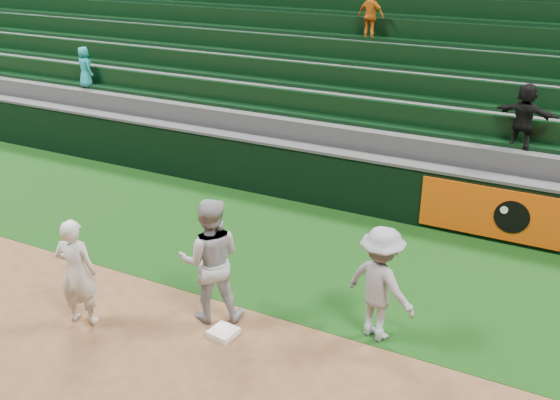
# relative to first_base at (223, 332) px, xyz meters

# --- Properties ---
(ground) EXTENTS (70.00, 70.00, 0.00)m
(ground) POSITION_rel_first_base_xyz_m (-0.13, -0.16, -0.04)
(ground) COLOR brown
(ground) RESTS_ON ground
(foul_grass) EXTENTS (36.00, 4.20, 0.01)m
(foul_grass) POSITION_rel_first_base_xyz_m (-0.13, 2.84, -0.04)
(foul_grass) COLOR black
(foul_grass) RESTS_ON ground
(first_base) EXTENTS (0.41, 0.41, 0.08)m
(first_base) POSITION_rel_first_base_xyz_m (0.00, 0.00, 0.00)
(first_base) COLOR white
(first_base) RESTS_ON ground
(first_baseman) EXTENTS (0.71, 0.56, 1.70)m
(first_baseman) POSITION_rel_first_base_xyz_m (-2.08, -0.67, 0.81)
(first_baseman) COLOR silver
(first_baseman) RESTS_ON ground
(baserunner) EXTENTS (1.19, 1.12, 1.96)m
(baserunner) POSITION_rel_first_base_xyz_m (-0.39, 0.34, 0.94)
(baserunner) COLOR #A2A5AD
(baserunner) RESTS_ON ground
(base_coach) EXTENTS (1.27, 0.98, 1.74)m
(base_coach) POSITION_rel_first_base_xyz_m (2.01, 1.01, 0.83)
(base_coach) COLOR #8F929B
(base_coach) RESTS_ON foul_grass
(field_wall) EXTENTS (36.00, 0.45, 1.25)m
(field_wall) POSITION_rel_first_base_xyz_m (-0.10, 5.04, 0.59)
(field_wall) COLOR black
(field_wall) RESTS_ON ground
(stadium_seating) EXTENTS (36.00, 5.95, 4.99)m
(stadium_seating) POSITION_rel_first_base_xyz_m (-0.13, 8.81, 1.66)
(stadium_seating) COLOR #38393B
(stadium_seating) RESTS_ON ground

